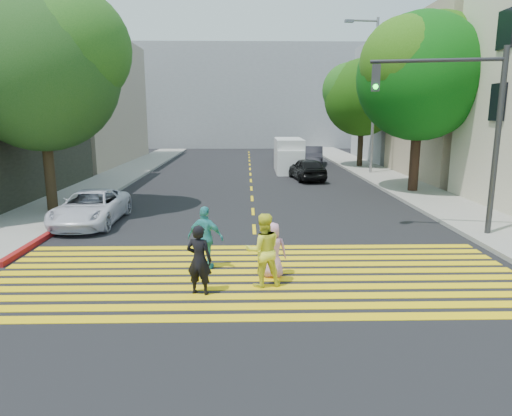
{
  "coord_description": "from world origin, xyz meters",
  "views": [
    {
      "loc": [
        -0.27,
        -9.76,
        4.05
      ],
      "look_at": [
        0.0,
        3.0,
        1.4
      ],
      "focal_mm": 32.0,
      "sensor_mm": 36.0,
      "label": 1
    }
  ],
  "objects_px": {
    "pedestrian_woman": "(263,250)",
    "white_sedan": "(91,208)",
    "traffic_signal": "(462,117)",
    "tree_right_near": "(422,70)",
    "tree_left": "(42,64)",
    "pedestrian_child": "(273,250)",
    "tree_right_far": "(364,93)",
    "white_van": "(289,156)",
    "dark_car_near": "(307,169)",
    "silver_car": "(285,153)",
    "pedestrian_man": "(199,260)",
    "dark_car_parked": "(313,156)",
    "pedestrian_extra": "(205,238)"
  },
  "relations": [
    {
      "from": "dark_car_parked",
      "to": "white_van",
      "type": "xyz_separation_m",
      "value": [
        -2.38,
        -4.67,
        0.38
      ]
    },
    {
      "from": "silver_car",
      "to": "traffic_signal",
      "type": "xyz_separation_m",
      "value": [
        3.53,
        -25.63,
        3.34
      ]
    },
    {
      "from": "tree_right_near",
      "to": "white_sedan",
      "type": "distance_m",
      "value": 16.79
    },
    {
      "from": "pedestrian_child",
      "to": "pedestrian_extra",
      "type": "relative_size",
      "value": 0.83
    },
    {
      "from": "tree_right_near",
      "to": "white_van",
      "type": "distance_m",
      "value": 11.6
    },
    {
      "from": "pedestrian_woman",
      "to": "dark_car_near",
      "type": "relative_size",
      "value": 0.43
    },
    {
      "from": "pedestrian_woman",
      "to": "pedestrian_child",
      "type": "distance_m",
      "value": 0.69
    },
    {
      "from": "tree_right_near",
      "to": "silver_car",
      "type": "distance_m",
      "value": 18.82
    },
    {
      "from": "silver_car",
      "to": "pedestrian_child",
      "type": "bearing_deg",
      "value": 88.69
    },
    {
      "from": "tree_right_far",
      "to": "pedestrian_woman",
      "type": "distance_m",
      "value": 25.74
    },
    {
      "from": "white_sedan",
      "to": "tree_right_near",
      "type": "bearing_deg",
      "value": 24.15
    },
    {
      "from": "white_van",
      "to": "tree_right_far",
      "type": "bearing_deg",
      "value": 23.31
    },
    {
      "from": "dark_car_parked",
      "to": "white_van",
      "type": "bearing_deg",
      "value": -108.42
    },
    {
      "from": "pedestrian_man",
      "to": "silver_car",
      "type": "distance_m",
      "value": 30.86
    },
    {
      "from": "tree_right_far",
      "to": "traffic_signal",
      "type": "xyz_separation_m",
      "value": [
        -1.72,
        -19.51,
        -1.54
      ]
    },
    {
      "from": "pedestrian_man",
      "to": "pedestrian_woman",
      "type": "xyz_separation_m",
      "value": [
        1.46,
        0.48,
        0.08
      ]
    },
    {
      "from": "pedestrian_child",
      "to": "silver_car",
      "type": "relative_size",
      "value": 0.33
    },
    {
      "from": "tree_right_near",
      "to": "white_van",
      "type": "height_order",
      "value": "tree_right_near"
    },
    {
      "from": "tree_right_far",
      "to": "pedestrian_man",
      "type": "bearing_deg",
      "value": -111.71
    },
    {
      "from": "dark_car_near",
      "to": "silver_car",
      "type": "xyz_separation_m",
      "value": [
        -0.36,
        12.45,
        -0.08
      ]
    },
    {
      "from": "tree_right_far",
      "to": "tree_right_near",
      "type": "bearing_deg",
      "value": -89.85
    },
    {
      "from": "tree_right_far",
      "to": "pedestrian_child",
      "type": "height_order",
      "value": "tree_right_far"
    },
    {
      "from": "dark_car_near",
      "to": "traffic_signal",
      "type": "height_order",
      "value": "traffic_signal"
    },
    {
      "from": "tree_right_far",
      "to": "tree_left",
      "type": "bearing_deg",
      "value": -136.63
    },
    {
      "from": "dark_car_parked",
      "to": "white_van",
      "type": "height_order",
      "value": "white_van"
    },
    {
      "from": "tree_right_near",
      "to": "white_sedan",
      "type": "height_order",
      "value": "tree_right_near"
    },
    {
      "from": "pedestrian_man",
      "to": "dark_car_near",
      "type": "relative_size",
      "value": 0.4
    },
    {
      "from": "pedestrian_woman",
      "to": "white_van",
      "type": "distance_m",
      "value": 21.78
    },
    {
      "from": "pedestrian_man",
      "to": "traffic_signal",
      "type": "xyz_separation_m",
      "value": [
        8.0,
        4.91,
        3.14
      ]
    },
    {
      "from": "tree_left",
      "to": "pedestrian_child",
      "type": "distance_m",
      "value": 12.64
    },
    {
      "from": "pedestrian_woman",
      "to": "traffic_signal",
      "type": "bearing_deg",
      "value": -156.62
    },
    {
      "from": "pedestrian_woman",
      "to": "white_sedan",
      "type": "xyz_separation_m",
      "value": [
        -6.18,
        6.37,
        -0.27
      ]
    },
    {
      "from": "pedestrian_child",
      "to": "traffic_signal",
      "type": "height_order",
      "value": "traffic_signal"
    },
    {
      "from": "pedestrian_woman",
      "to": "dark_car_near",
      "type": "distance_m",
      "value": 17.93
    },
    {
      "from": "tree_left",
      "to": "dark_car_near",
      "type": "distance_m",
      "value": 15.82
    },
    {
      "from": "silver_car",
      "to": "pedestrian_man",
      "type": "bearing_deg",
      "value": 85.68
    },
    {
      "from": "tree_right_near",
      "to": "pedestrian_woman",
      "type": "relative_size",
      "value": 5.12
    },
    {
      "from": "tree_right_near",
      "to": "tree_right_far",
      "type": "distance_m",
      "value": 11.1
    },
    {
      "from": "dark_car_parked",
      "to": "pedestrian_man",
      "type": "bearing_deg",
      "value": -94.94
    },
    {
      "from": "tree_left",
      "to": "tree_right_near",
      "type": "xyz_separation_m",
      "value": [
        16.59,
        4.56,
        0.21
      ]
    },
    {
      "from": "dark_car_near",
      "to": "white_van",
      "type": "distance_m",
      "value": 4.1
    },
    {
      "from": "traffic_signal",
      "to": "tree_right_near",
      "type": "bearing_deg",
      "value": 90.5
    },
    {
      "from": "white_van",
      "to": "tree_right_near",
      "type": "bearing_deg",
      "value": -55.97
    },
    {
      "from": "tree_right_near",
      "to": "pedestrian_child",
      "type": "xyz_separation_m",
      "value": [
        -8.02,
        -12.25,
        -5.44
      ]
    },
    {
      "from": "pedestrian_woman",
      "to": "pedestrian_extra",
      "type": "bearing_deg",
      "value": -51.72
    },
    {
      "from": "pedestrian_child",
      "to": "dark_car_near",
      "type": "distance_m",
      "value": 17.28
    },
    {
      "from": "tree_right_near",
      "to": "pedestrian_man",
      "type": "bearing_deg",
      "value": -126.17
    },
    {
      "from": "tree_left",
      "to": "pedestrian_man",
      "type": "height_order",
      "value": "tree_left"
    },
    {
      "from": "traffic_signal",
      "to": "pedestrian_woman",
      "type": "bearing_deg",
      "value": -133.57
    },
    {
      "from": "pedestrian_child",
      "to": "white_sedan",
      "type": "height_order",
      "value": "pedestrian_child"
    }
  ]
}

